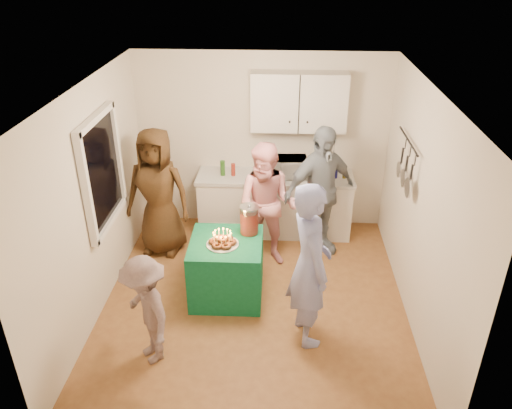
# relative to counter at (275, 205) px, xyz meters

# --- Properties ---
(floor) EXTENTS (4.00, 4.00, 0.00)m
(floor) POSITION_rel_counter_xyz_m (-0.20, -1.70, -0.43)
(floor) COLOR brown
(floor) RESTS_ON ground
(ceiling) EXTENTS (4.00, 4.00, 0.00)m
(ceiling) POSITION_rel_counter_xyz_m (-0.20, -1.70, 2.17)
(ceiling) COLOR white
(ceiling) RESTS_ON floor
(back_wall) EXTENTS (3.60, 3.60, 0.00)m
(back_wall) POSITION_rel_counter_xyz_m (-0.20, 0.30, 0.87)
(back_wall) COLOR silver
(back_wall) RESTS_ON floor
(left_wall) EXTENTS (4.00, 4.00, 0.00)m
(left_wall) POSITION_rel_counter_xyz_m (-2.00, -1.70, 0.87)
(left_wall) COLOR silver
(left_wall) RESTS_ON floor
(right_wall) EXTENTS (4.00, 4.00, 0.00)m
(right_wall) POSITION_rel_counter_xyz_m (1.60, -1.70, 0.87)
(right_wall) COLOR silver
(right_wall) RESTS_ON floor
(window_night) EXTENTS (0.04, 1.00, 1.20)m
(window_night) POSITION_rel_counter_xyz_m (-1.97, -1.40, 1.12)
(window_night) COLOR black
(window_night) RESTS_ON left_wall
(counter) EXTENTS (2.20, 0.58, 0.86)m
(counter) POSITION_rel_counter_xyz_m (0.00, 0.00, 0.00)
(counter) COLOR white
(counter) RESTS_ON floor
(countertop) EXTENTS (2.24, 0.62, 0.05)m
(countertop) POSITION_rel_counter_xyz_m (0.00, -0.00, 0.46)
(countertop) COLOR beige
(countertop) RESTS_ON counter
(upper_cabinet) EXTENTS (1.30, 0.30, 0.80)m
(upper_cabinet) POSITION_rel_counter_xyz_m (0.30, 0.15, 1.52)
(upper_cabinet) COLOR white
(upper_cabinet) RESTS_ON back_wall
(pot_rack) EXTENTS (0.12, 1.00, 0.60)m
(pot_rack) POSITION_rel_counter_xyz_m (1.52, -1.00, 1.17)
(pot_rack) COLOR black
(pot_rack) RESTS_ON right_wall
(microwave) EXTENTS (0.52, 0.37, 0.28)m
(microwave) POSITION_rel_counter_xyz_m (0.19, 0.00, 0.62)
(microwave) COLOR white
(microwave) RESTS_ON countertop
(party_table) EXTENTS (0.86, 0.86, 0.76)m
(party_table) POSITION_rel_counter_xyz_m (-0.54, -1.57, -0.05)
(party_table) COLOR #0E6239
(party_table) RESTS_ON floor
(donut_cake) EXTENTS (0.38, 0.38, 0.18)m
(donut_cake) POSITION_rel_counter_xyz_m (-0.57, -1.63, 0.42)
(donut_cake) COLOR #381C0C
(donut_cake) RESTS_ON party_table
(punch_jar) EXTENTS (0.22, 0.22, 0.34)m
(punch_jar) POSITION_rel_counter_xyz_m (-0.28, -1.35, 0.50)
(punch_jar) COLOR red
(punch_jar) RESTS_ON party_table
(man_birthday) EXTENTS (0.61, 0.77, 1.86)m
(man_birthday) POSITION_rel_counter_xyz_m (0.40, -2.23, 0.50)
(man_birthday) COLOR #939BD6
(man_birthday) RESTS_ON floor
(woman_back_left) EXTENTS (0.94, 0.67, 1.79)m
(woman_back_left) POSITION_rel_counter_xyz_m (-1.56, -0.59, 0.47)
(woman_back_left) COLOR brown
(woman_back_left) RESTS_ON floor
(woman_back_center) EXTENTS (0.93, 0.79, 1.69)m
(woman_back_center) POSITION_rel_counter_xyz_m (-0.08, -0.81, 0.42)
(woman_back_center) COLOR pink
(woman_back_center) RESTS_ON floor
(woman_back_right) EXTENTS (1.16, 0.93, 1.84)m
(woman_back_right) POSITION_rel_counter_xyz_m (0.60, -0.52, 0.49)
(woman_back_right) COLOR #0F2034
(woman_back_right) RESTS_ON floor
(child_near_left) EXTENTS (0.83, 0.91, 1.23)m
(child_near_left) POSITION_rel_counter_xyz_m (-1.23, -2.67, 0.18)
(child_near_left) COLOR #665151
(child_near_left) RESTS_ON floor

